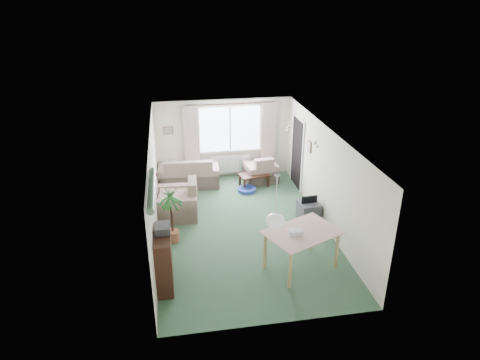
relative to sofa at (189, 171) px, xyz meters
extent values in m
plane|color=#2F4F37|center=(1.10, -2.75, -0.44)|extent=(6.50, 6.50, 0.00)
cube|color=white|center=(1.30, 0.48, 1.06)|extent=(1.80, 0.03, 1.30)
cube|color=black|center=(1.30, 0.40, 1.83)|extent=(2.60, 0.03, 0.03)
cube|color=beige|center=(0.15, 0.38, 0.83)|extent=(0.45, 0.08, 2.00)
cube|color=beige|center=(2.45, 0.38, 0.83)|extent=(0.45, 0.08, 2.00)
cube|color=white|center=(1.30, 0.44, -0.04)|extent=(1.20, 0.10, 0.55)
cube|color=black|center=(3.08, -0.55, 0.56)|extent=(0.03, 0.95, 2.00)
sphere|color=white|center=(1.30, -5.05, 1.04)|extent=(0.36, 0.36, 0.36)
cylinder|color=#196626|center=(-0.82, -5.05, 1.84)|extent=(1.60, 1.60, 0.12)
sphere|color=silver|center=(2.40, -1.85, 1.78)|extent=(0.20, 0.20, 0.20)
sphere|color=silver|center=(2.70, -3.05, 1.78)|extent=(0.20, 0.20, 0.20)
cube|color=brown|center=(-0.50, 0.48, 1.11)|extent=(0.28, 0.03, 0.22)
cube|color=brown|center=(3.08, -1.55, 1.11)|extent=(0.03, 0.24, 0.30)
cube|color=beige|center=(0.00, 0.00, 0.00)|extent=(1.80, 1.03, 0.87)
cube|color=beige|center=(2.13, -0.04, -0.03)|extent=(1.01, 0.97, 0.81)
cube|color=beige|center=(-0.40, -1.79, 0.04)|extent=(1.08, 1.13, 0.95)
cube|color=black|center=(1.86, -0.42, -0.24)|extent=(0.92, 0.62, 0.38)
cube|color=#4E3028|center=(1.77, -0.41, 0.03)|extent=(0.12, 0.03, 0.16)
cube|color=black|center=(-0.74, -4.59, 0.13)|extent=(0.32, 0.93, 1.14)
cube|color=#37363B|center=(-0.72, -4.50, 0.77)|extent=(0.28, 0.35, 0.14)
cylinder|color=#215A1F|center=(-0.55, -3.02, 0.27)|extent=(0.74, 0.74, 1.42)
cube|color=tan|center=(2.01, -4.50, -0.02)|extent=(1.58, 1.36, 0.84)
cube|color=silver|center=(1.85, -4.58, 0.46)|extent=(0.27, 0.20, 0.12)
cube|color=#3A393E|center=(2.80, -2.60, -0.20)|extent=(0.51, 0.56, 0.48)
cylinder|color=#203C94|center=(1.59, -0.73, -0.38)|extent=(0.56, 0.56, 0.10)
camera|label=1|loc=(-0.46, -11.54, 4.85)|focal=32.00mm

